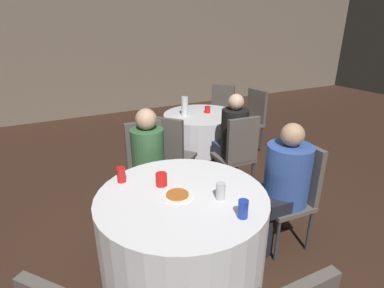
% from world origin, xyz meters
% --- Properties ---
extents(ground_plane, '(16.00, 16.00, 0.00)m').
position_xyz_m(ground_plane, '(0.00, 0.00, 0.00)').
color(ground_plane, '#382319').
extents(wall_back, '(16.00, 0.06, 2.80)m').
position_xyz_m(wall_back, '(0.00, 5.17, 1.40)').
color(wall_back, '#7A6B5B').
rests_on(wall_back, ground_plane).
extents(table_near, '(1.25, 1.25, 0.73)m').
position_xyz_m(table_near, '(-0.08, 0.13, 0.37)').
color(table_near, silver).
rests_on(table_near, ground_plane).
extents(table_far, '(1.06, 1.06, 0.73)m').
position_xyz_m(table_far, '(1.08, 1.91, 0.37)').
color(table_far, silver).
rests_on(table_far, ground_plane).
extents(chair_near_north, '(0.43, 0.44, 0.95)m').
position_xyz_m(chair_near_north, '(0.01, 1.17, 0.56)').
color(chair_near_north, '#59514C').
rests_on(chair_near_north, ground_plane).
extents(chair_near_east, '(0.44, 0.43, 0.95)m').
position_xyz_m(chair_near_east, '(0.96, 0.05, 0.56)').
color(chair_near_east, '#59514C').
rests_on(chair_near_east, ground_plane).
extents(chair_far_east, '(0.44, 0.43, 0.95)m').
position_xyz_m(chair_far_east, '(2.03, 1.99, 0.56)').
color(chair_far_east, '#59514C').
rests_on(chair_far_east, ground_plane).
extents(chair_far_south, '(0.42, 0.43, 0.95)m').
position_xyz_m(chair_far_south, '(1.02, 0.96, 0.56)').
color(chair_far_south, '#59514C').
rests_on(chair_far_south, ground_plane).
extents(chair_far_northeast, '(0.56, 0.56, 0.95)m').
position_xyz_m(chair_far_northeast, '(1.80, 2.53, 0.56)').
color(chair_far_northeast, '#59514C').
rests_on(chair_far_northeast, ground_plane).
extents(chair_far_southwest, '(0.56, 0.56, 0.95)m').
position_xyz_m(chair_far_southwest, '(0.35, 1.31, 0.56)').
color(chair_far_southwest, '#59514C').
rests_on(chair_far_southwest, ground_plane).
extents(person_blue_shirt, '(0.53, 0.39, 1.15)m').
position_xyz_m(person_blue_shirt, '(0.80, 0.06, 0.60)').
color(person_blue_shirt, black).
rests_on(person_blue_shirt, ground_plane).
extents(person_green_jacket, '(0.34, 0.50, 1.14)m').
position_xyz_m(person_green_jacket, '(-0.00, 1.00, 0.57)').
color(person_green_jacket, '#4C4238').
rests_on(person_green_jacket, ground_plane).
extents(person_black_shirt, '(0.31, 0.49, 1.18)m').
position_xyz_m(person_black_shirt, '(1.03, 1.14, 0.58)').
color(person_black_shirt, '#33384C').
rests_on(person_black_shirt, ground_plane).
extents(pizza_plate_near, '(0.23, 0.23, 0.02)m').
position_xyz_m(pizza_plate_near, '(-0.11, 0.14, 0.74)').
color(pizza_plate_near, white).
rests_on(pizza_plate_near, table_near).
extents(soda_can_blue, '(0.07, 0.07, 0.12)m').
position_xyz_m(soda_can_blue, '(0.15, -0.29, 0.79)').
color(soda_can_blue, '#1E38A5').
rests_on(soda_can_blue, table_near).
extents(soda_can_red, '(0.07, 0.07, 0.12)m').
position_xyz_m(soda_can_red, '(-0.41, 0.53, 0.79)').
color(soda_can_red, red).
rests_on(soda_can_red, table_near).
extents(soda_can_silver, '(0.07, 0.07, 0.12)m').
position_xyz_m(soda_can_silver, '(0.14, -0.04, 0.79)').
color(soda_can_silver, silver).
rests_on(soda_can_silver, table_near).
extents(cup_near, '(0.09, 0.09, 0.10)m').
position_xyz_m(cup_near, '(-0.15, 0.33, 0.78)').
color(cup_near, red).
rests_on(cup_near, table_near).
extents(bottle_far, '(0.09, 0.09, 0.25)m').
position_xyz_m(bottle_far, '(0.84, 1.96, 0.86)').
color(bottle_far, silver).
rests_on(bottle_far, table_far).
extents(cup_far, '(0.08, 0.08, 0.09)m').
position_xyz_m(cup_far, '(1.18, 1.92, 0.78)').
color(cup_far, red).
rests_on(cup_far, table_far).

